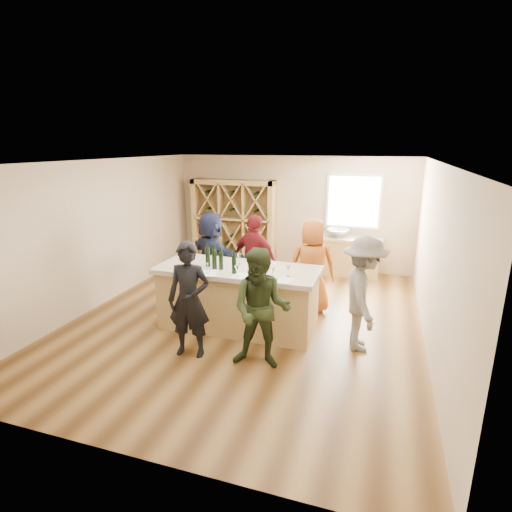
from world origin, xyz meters
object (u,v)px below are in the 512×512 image
(sink, at_px, (338,233))
(person_server, at_px, (363,294))
(person_near_left, at_px, (189,300))
(wine_rack, at_px, (234,222))
(person_near_right, at_px, (261,309))
(wine_bottle_e, at_px, (221,261))
(wine_bottle_d, at_px, (214,259))
(wine_bottle_a, at_px, (187,258))
(person_far_left, at_px, (212,255))
(wine_bottle_c, at_px, (208,257))
(wine_bottle_f, at_px, (234,264))
(tasting_counter_base, at_px, (238,300))
(person_far_right, at_px, (312,266))
(wine_bottle_b, at_px, (188,260))
(person_far_mid, at_px, (255,260))

(sink, bearing_deg, person_server, -77.47)
(person_near_left, bearing_deg, wine_rack, 95.64)
(wine_rack, relative_size, person_near_right, 1.27)
(wine_bottle_e, height_order, person_server, person_server)
(wine_bottle_d, bearing_deg, person_near_right, -39.84)
(sink, height_order, wine_bottle_a, wine_bottle_a)
(person_far_left, bearing_deg, wine_bottle_c, 144.02)
(person_near_left, xyz_separation_m, wine_bottle_f, (0.41, 0.79, 0.36))
(person_near_left, xyz_separation_m, person_near_right, (1.10, 0.01, -0.00))
(tasting_counter_base, xyz_separation_m, wine_bottle_a, (-0.84, -0.18, 0.72))
(person_server, bearing_deg, wine_bottle_c, 78.66)
(sink, relative_size, wine_bottle_c, 1.68)
(person_near_left, bearing_deg, wine_bottle_c, 90.84)
(wine_bottle_c, xyz_separation_m, person_far_right, (1.58, 1.16, -0.35))
(wine_rack, height_order, person_server, wine_rack)
(wine_bottle_e, relative_size, person_server, 0.16)
(wine_bottle_b, height_order, person_far_mid, person_far_mid)
(sink, height_order, tasting_counter_base, sink)
(sink, height_order, person_server, person_server)
(wine_bottle_d, bearing_deg, person_far_right, 41.27)
(person_near_right, bearing_deg, sink, 78.39)
(person_near_left, relative_size, person_near_right, 1.01)
(wine_bottle_c, distance_m, person_far_right, 1.99)
(sink, xyz_separation_m, person_near_right, (-0.50, -4.62, -0.15))
(person_far_left, distance_m, wine_bottle_f, 1.87)
(wine_bottle_c, xyz_separation_m, wine_bottle_d, (0.16, -0.09, 0.00))
(sink, relative_size, person_near_left, 0.31)
(person_near_left, height_order, wine_bottle_f, person_near_left)
(wine_bottle_d, bearing_deg, tasting_counter_base, 26.19)
(wine_bottle_c, distance_m, wine_bottle_d, 0.18)
(wine_rack, distance_m, person_server, 5.12)
(wine_bottle_d, distance_m, wine_bottle_e, 0.12)
(person_far_mid, bearing_deg, sink, -96.98)
(wine_bottle_a, distance_m, wine_bottle_b, 0.14)
(sink, xyz_separation_m, wine_bottle_d, (-1.59, -3.71, 0.23))
(person_near_left, bearing_deg, person_far_right, 49.11)
(wine_bottle_b, bearing_deg, wine_bottle_f, -0.23)
(person_far_right, bearing_deg, wine_bottle_d, 28.52)
(wine_bottle_c, height_order, wine_bottle_e, wine_bottle_c)
(wine_rack, xyz_separation_m, wine_bottle_c, (0.95, -3.69, 0.14))
(person_near_left, xyz_separation_m, person_far_right, (1.43, 2.17, 0.02))
(person_near_left, bearing_deg, wine_bottle_b, 109.19)
(sink, bearing_deg, wine_bottle_e, -111.67)
(wine_rack, bearing_deg, person_far_mid, -60.90)
(wine_bottle_a, relative_size, wine_bottle_e, 0.97)
(person_far_left, bearing_deg, person_far_right, -150.87)
(person_far_left, xyz_separation_m, wine_bottle_f, (1.06, -1.51, 0.34))
(sink, distance_m, wine_bottle_f, 4.03)
(tasting_counter_base, xyz_separation_m, person_near_right, (0.74, -1.08, 0.37))
(wine_bottle_a, relative_size, person_far_mid, 0.16)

